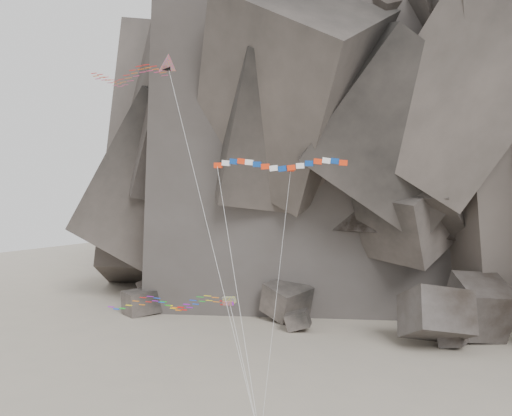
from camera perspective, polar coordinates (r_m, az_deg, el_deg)
The scene contains 6 objects.
headland at distance 116.47m, azimuth 14.68°, elevation 12.66°, with size 110.00×70.00×84.00m, color #544B45, non-canonical shape.
boulder_field at distance 82.15m, azimuth 10.87°, elevation -10.46°, with size 69.62×17.13×9.60m.
delta_kite at distance 56.24m, azimuth -12.99°, elevation 12.82°, with size 21.79×6.52×30.57m.
banner_kite at distance 48.13m, azimuth 2.29°, elevation 4.31°, with size 10.92×9.08×21.05m.
parafoil_kite at distance 49.67m, azimuth -9.25°, elevation -9.29°, with size 16.40×3.34×9.78m.
pennant_kite at distance 47.00m, azimuth 2.98°, elevation -0.36°, with size 1.29×7.54×20.30m.
Camera 1 is at (25.97, -41.39, 20.05)m, focal length 40.00 mm.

